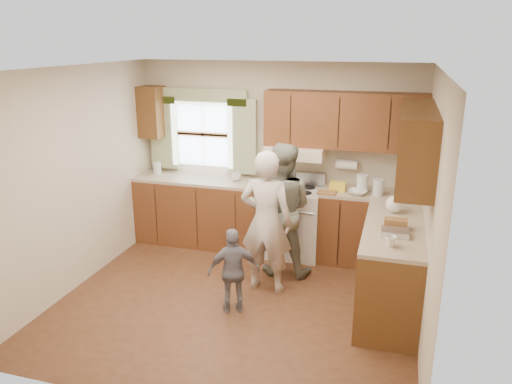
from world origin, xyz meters
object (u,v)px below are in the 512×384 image
(woman_left, at_px, (266,222))
(woman_right, at_px, (281,209))
(stove, at_px, (292,220))
(child, at_px, (234,271))

(woman_left, xyz_separation_m, woman_right, (0.05, 0.48, -0.01))
(stove, xyz_separation_m, child, (-0.26, -1.64, -0.00))
(woman_right, height_order, child, woman_right)
(stove, distance_m, woman_right, 0.68)
(stove, height_order, woman_left, woman_left)
(stove, height_order, woman_right, woman_right)
(stove, relative_size, child, 1.15)
(woman_left, bearing_deg, child, 73.45)
(child, bearing_deg, stove, -124.48)
(woman_left, xyz_separation_m, child, (-0.19, -0.58, -0.36))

